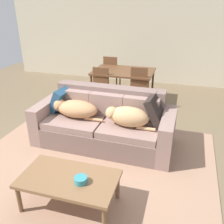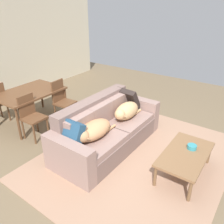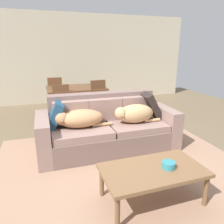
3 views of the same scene
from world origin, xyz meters
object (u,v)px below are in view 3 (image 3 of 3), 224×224
Objects in this scene: dog_on_left_cushion at (79,118)px; dining_chair_near_right at (100,99)px; couch at (107,128)px; coffee_table at (153,172)px; bowl_on_coffee_table at (169,165)px; throw_pillow_by_right_arm at (150,105)px; dining_table at (76,90)px; dining_chair_near_left at (62,103)px; dining_chair_far_left at (55,93)px; throw_pillow_by_left_arm at (55,115)px; dog_on_right_cushion at (134,114)px.

dog_on_left_cushion is 0.93× the size of dining_chair_near_right.
coffee_table is at bearing -86.86° from couch.
couch reaches higher than bowl_on_coffee_table.
throw_pillow_by_right_arm is 0.34× the size of dining_table.
coffee_table is (0.54, -1.41, -0.24)m from dog_on_left_cushion.
dining_chair_near_left reaches higher than dog_on_left_cushion.
dining_chair_far_left is (-0.15, 2.65, -0.08)m from dog_on_left_cushion.
throw_pillow_by_left_arm is (-0.35, 0.17, 0.05)m from dog_on_left_cushion.
throw_pillow_by_left_arm is at bearing 119.48° from coffee_table.
dining_chair_near_left is at bearing -126.27° from dining_table.
dining_chair_far_left is (-0.86, 4.09, 0.08)m from bowl_on_coffee_table.
couch is at bearing 91.96° from coffee_table.
dog_on_right_cushion is at bearing 112.20° from dining_chair_far_left.
couch reaches higher than dog_on_right_cushion.
dog_on_right_cushion is at bearing -3.98° from dog_on_left_cushion.
throw_pillow_by_left_arm is 0.45× the size of dining_chair_near_right.
dog_on_right_cushion is at bearing 74.49° from coffee_table.
dining_chair_far_left reaches higher than dining_chair_near_left.
couch is at bearing 105.08° from dining_chair_far_left.
dining_chair_far_left is (-0.92, 1.11, -0.00)m from dining_chair_near_right.
throw_pillow_by_right_arm is at bearing 62.86° from coffee_table.
couch is at bearing -4.90° from throw_pillow_by_left_arm.
dining_chair_near_right reaches higher than dining_chair_near_left.
dining_chair_far_left is (-0.69, 4.05, 0.16)m from coffee_table.
dog_on_left_cushion is 0.80× the size of coffee_table.
throw_pillow_by_left_arm reaches higher than bowl_on_coffee_table.
dining_chair_far_left is at bearing 120.52° from throw_pillow_by_right_arm.
couch is 2.42× the size of dining_chair_near_right.
dog_on_right_cushion is 5.38× the size of bowl_on_coffee_table.
couch is at bearing 157.85° from dog_on_right_cushion.
dog_on_left_cushion is 6.04× the size of bowl_on_coffee_table.
dining_table is at bearing 106.51° from dog_on_right_cushion.
coffee_table is 2.99m from dining_chair_near_left.
dining_chair_far_left is (-0.46, 0.57, -0.16)m from dining_table.
bowl_on_coffee_table is (0.22, -1.54, 0.10)m from couch.
dining_chair_near_left is (-0.10, 1.51, -0.10)m from dog_on_left_cushion.
dog_on_left_cushion is 1.52m from dining_chair_near_left.
throw_pillow_by_left_arm is at bearing 155.33° from dog_on_left_cushion.
dining_chair_near_left reaches higher than throw_pillow_by_left_arm.
throw_pillow_by_right_arm is 0.53× the size of dining_chair_near_left.
couch is 2.91× the size of dog_on_right_cushion.
couch is 1.51m from coffee_table.
dining_chair_near_left is at bearing 79.25° from throw_pillow_by_left_arm.
throw_pillow_by_left_arm reaches higher than coffee_table.
throw_pillow_by_right_arm is at bearing 7.04° from dog_on_left_cushion.
dog_on_right_cushion is at bearing -89.28° from dining_chair_near_right.
throw_pillow_by_left_arm is at bearing 86.35° from dining_chair_far_left.
dog_on_left_cushion is 2.10m from dining_table.
coffee_table is at bearing -98.56° from dining_chair_near_right.
dog_on_right_cushion is at bearing -152.72° from throw_pillow_by_right_arm.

